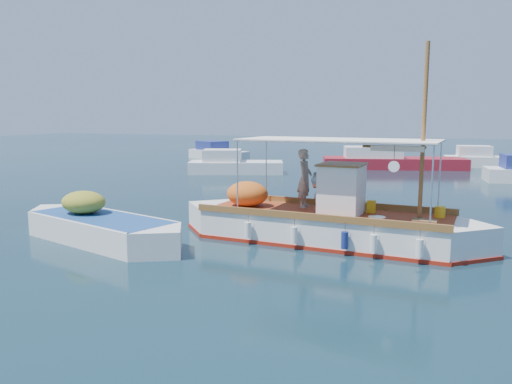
% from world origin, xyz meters
% --- Properties ---
extents(ground, '(160.00, 160.00, 0.00)m').
position_xyz_m(ground, '(0.00, 0.00, 0.00)').
color(ground, black).
rests_on(ground, ground).
extents(fishing_caique, '(9.74, 3.24, 5.96)m').
position_xyz_m(fishing_caique, '(0.34, 0.74, 0.53)').
color(fishing_caique, white).
rests_on(fishing_caique, ground).
extents(dinghy, '(6.61, 3.31, 1.69)m').
position_xyz_m(dinghy, '(-6.07, -1.66, 0.35)').
color(dinghy, white).
rests_on(dinghy, ground).
extents(bg_boat_nw, '(6.66, 4.35, 1.80)m').
position_xyz_m(bg_boat_nw, '(-9.55, 16.80, 0.49)').
color(bg_boat_nw, silver).
rests_on(bg_boat_nw, ground).
extents(bg_boat_n, '(10.51, 5.41, 1.80)m').
position_xyz_m(bg_boat_n, '(-0.07, 23.73, 0.49)').
color(bg_boat_n, maroon).
rests_on(bg_boat_n, ground).
extents(bg_boat_far_w, '(6.67, 5.32, 1.80)m').
position_xyz_m(bg_boat_far_w, '(-15.40, 26.67, 0.49)').
color(bg_boat_far_w, silver).
rests_on(bg_boat_far_w, ground).
extents(bg_boat_far_n, '(6.07, 2.76, 1.80)m').
position_xyz_m(bg_boat_far_n, '(6.51, 27.38, 0.49)').
color(bg_boat_far_n, silver).
rests_on(bg_boat_far_n, ground).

